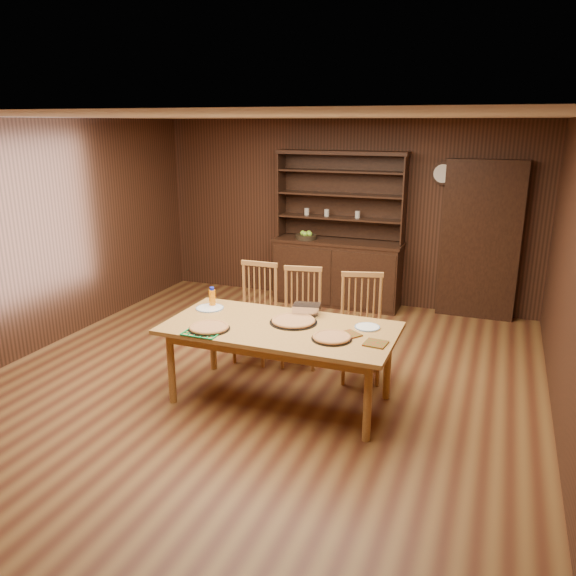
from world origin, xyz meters
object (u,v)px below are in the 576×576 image
at_px(china_hutch, 338,264).
at_px(dining_table, 280,333).
at_px(chair_center, 301,313).
at_px(chair_right, 361,323).
at_px(juice_bottle, 212,298).
at_px(chair_left, 256,308).

distance_m(china_hutch, dining_table, 3.08).
xyz_separation_m(chair_center, chair_right, (0.69, -0.12, 0.02)).
bearing_deg(china_hutch, chair_center, -84.25).
xyz_separation_m(china_hutch, juice_bottle, (-0.52, -2.77, 0.25)).
bearing_deg(dining_table, chair_left, 126.16).
bearing_deg(dining_table, china_hutch, 96.34).
bearing_deg(chair_center, china_hutch, 84.97).
xyz_separation_m(dining_table, chair_left, (-0.63, 0.86, -0.10)).
height_order(china_hutch, juice_bottle, china_hutch).
xyz_separation_m(chair_left, juice_bottle, (-0.23, -0.57, 0.27)).
bearing_deg(chair_left, china_hutch, 81.31).
xyz_separation_m(chair_right, juice_bottle, (-1.42, -0.52, 0.26)).
xyz_separation_m(china_hutch, chair_center, (0.21, -2.13, -0.03)).
xyz_separation_m(dining_table, juice_bottle, (-0.86, 0.29, 0.16)).
relative_size(dining_table, chair_left, 1.95).
relative_size(chair_center, chair_right, 0.97).
distance_m(chair_left, juice_bottle, 0.67).
height_order(chair_left, chair_right, chair_right).
distance_m(chair_left, chair_center, 0.51).
height_order(dining_table, chair_right, chair_right).
distance_m(china_hutch, chair_center, 2.14).
height_order(chair_center, juice_bottle, chair_center).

